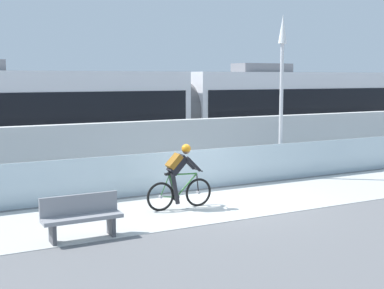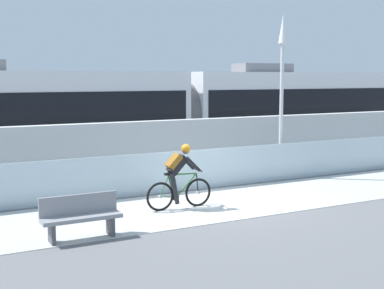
{
  "view_description": "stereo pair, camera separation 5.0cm",
  "coord_description": "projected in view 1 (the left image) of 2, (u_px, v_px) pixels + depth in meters",
  "views": [
    {
      "loc": [
        -6.92,
        -11.48,
        3.24
      ],
      "look_at": [
        0.39,
        2.35,
        1.25
      ],
      "focal_mm": 49.48,
      "sensor_mm": 36.0,
      "label": 1
    },
    {
      "loc": [
        -6.87,
        -11.5,
        3.24
      ],
      "look_at": [
        0.39,
        2.35,
        1.25
      ],
      "focal_mm": 49.48,
      "sensor_mm": 36.0,
      "label": 2
    }
  ],
  "objects": [
    {
      "name": "concrete_barrier_wall",
      "position": [
        162.0,
        150.0,
        16.76
      ],
      "size": [
        32.0,
        0.36,
        1.89
      ],
      "primitive_type": "cube",
      "color": "silver",
      "rests_on": "ground"
    },
    {
      "name": "cyclist_on_bike",
      "position": [
        179.0,
        177.0,
        13.02
      ],
      "size": [
        1.77,
        0.58,
        1.61
      ],
      "color": "black",
      "rests_on": "ground"
    },
    {
      "name": "ground_plane",
      "position": [
        221.0,
        203.0,
        13.68
      ],
      "size": [
        200.0,
        200.0,
        0.0
      ],
      "primitive_type": "plane",
      "color": "slate"
    },
    {
      "name": "tram",
      "position": [
        181.0,
        112.0,
        20.52
      ],
      "size": [
        22.56,
        2.54,
        3.81
      ],
      "color": "silver",
      "rests_on": "ground"
    },
    {
      "name": "lamp_post_antenna",
      "position": [
        282.0,
        76.0,
        16.78
      ],
      "size": [
        0.28,
        0.28,
        5.2
      ],
      "color": "gray",
      "rests_on": "ground"
    },
    {
      "name": "tram_rail_near",
      "position": [
        133.0,
        168.0,
        19.06
      ],
      "size": [
        32.0,
        0.08,
        0.01
      ],
      "primitive_type": "cube",
      "color": "#595654",
      "rests_on": "ground"
    },
    {
      "name": "tram_rail_far",
      "position": [
        120.0,
        162.0,
        20.32
      ],
      "size": [
        32.0,
        0.08,
        0.01
      ],
      "primitive_type": "cube",
      "color": "#595654",
      "rests_on": "ground"
    },
    {
      "name": "glass_parapet",
      "position": [
        188.0,
        170.0,
        15.23
      ],
      "size": [
        32.0,
        0.05,
        1.15
      ],
      "primitive_type": "cube",
      "color": "silver",
      "rests_on": "ground"
    },
    {
      "name": "bike_path_deck",
      "position": [
        221.0,
        203.0,
        13.68
      ],
      "size": [
        32.0,
        3.2,
        0.01
      ],
      "primitive_type": "cube",
      "color": "beige",
      "rests_on": "ground"
    },
    {
      "name": "bench",
      "position": [
        81.0,
        216.0,
        10.62
      ],
      "size": [
        1.6,
        0.45,
        0.89
      ],
      "color": "gray",
      "rests_on": "ground"
    }
  ]
}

